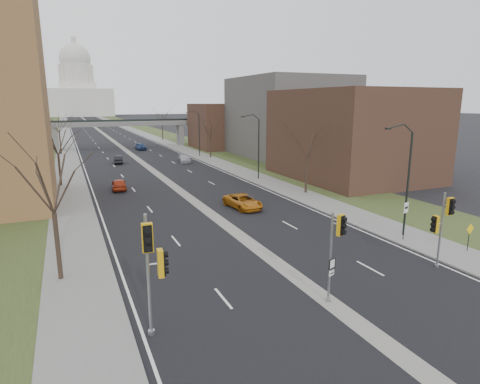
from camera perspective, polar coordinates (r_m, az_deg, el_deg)
ground at (r=22.89m, az=11.66°, el=-14.45°), size 700.00×700.00×0.00m
road_surface at (r=167.24m, az=-19.57°, el=8.39°), size 20.00×600.00×0.01m
median_strip at (r=167.24m, az=-19.57°, el=8.39°), size 1.20×600.00×0.02m
sidewalk_right at (r=168.53m, az=-15.47°, el=8.70°), size 4.00×600.00×0.12m
sidewalk_left at (r=166.80m, az=-23.72°, el=8.07°), size 4.00×600.00×0.12m
grass_verge_right at (r=169.49m, az=-13.44°, el=8.83°), size 8.00×600.00×0.10m
grass_verge_left at (r=166.91m, az=-25.79°, el=7.88°), size 8.00×600.00×0.10m
commercial_block_near at (r=57.43m, az=15.60°, el=7.87°), size 16.00×20.00×12.00m
commercial_block_mid at (r=79.39m, az=6.90°, el=10.52°), size 18.00×22.00×15.00m
commercial_block_far at (r=93.10m, az=-2.06°, el=9.36°), size 14.00×14.00×10.00m
pedestrian_bridge at (r=97.39m, az=-16.59°, el=8.90°), size 34.00×3.00×6.45m
capitol at (r=336.80m, az=-22.09°, el=13.16°), size 48.00×42.00×55.75m
streetlight_near at (r=32.38m, az=22.17°, el=5.74°), size 2.61×0.20×8.70m
streetlight_mid at (r=53.79m, az=1.91°, el=9.05°), size 2.61×0.20×8.70m
streetlight_far at (r=78.04m, az=-6.43°, el=10.09°), size 2.61×0.20×8.70m
tree_left_a at (r=24.78m, az=-25.45°, el=2.85°), size 7.20×7.20×9.40m
tree_left_b at (r=54.65m, az=-24.66°, el=7.21°), size 6.75×6.75×8.81m
tree_left_c at (r=88.55m, az=-24.48°, el=9.41°), size 7.65×7.65×9.99m
tree_right_a at (r=46.08m, az=9.60°, el=7.88°), size 7.20×7.20×9.40m
tree_right_b at (r=75.89m, az=-4.26°, el=9.21°), size 6.30×6.30×8.22m
tree_right_c at (r=114.31m, az=-11.06°, el=10.77°), size 7.65×7.65×9.99m
signal_pole_left at (r=17.92m, az=-12.29°, el=-9.26°), size 1.09×0.98×5.69m
signal_pole_median at (r=21.04m, az=13.50°, el=-6.87°), size 0.70×0.82×4.91m
signal_pole_right at (r=27.75m, az=26.80°, el=-3.59°), size 0.85×0.94×4.92m
speed_limit_sign at (r=32.61m, az=22.45°, el=-2.92°), size 0.61×0.23×2.90m
warning_sign at (r=32.27m, az=29.82°, el=-5.10°), size 0.78×0.11×2.01m
car_left_near at (r=50.39m, az=-16.83°, el=1.08°), size 1.97×4.20×1.39m
car_left_far at (r=72.48m, az=-16.94°, el=4.44°), size 1.78×4.16×1.33m
car_right_near at (r=39.86m, az=0.41°, el=-1.34°), size 2.84×5.20×1.38m
car_right_mid at (r=71.10m, az=-7.92°, el=4.71°), size 2.34×4.68×1.31m
car_right_far at (r=92.18m, az=-13.96°, el=6.33°), size 2.03×4.62×1.55m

